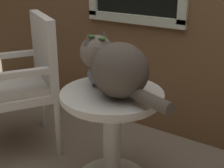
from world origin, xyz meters
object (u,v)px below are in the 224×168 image
at_px(wicker_side_table, 112,121).
at_px(cat, 116,67).
at_px(wicker_chair, 24,77).
at_px(pewter_vase_with_ivy, 98,71).

bearing_deg(wicker_side_table, cat, -20.75).
distance_m(wicker_chair, pewter_vase_with_ivy, 0.69).
relative_size(wicker_chair, cat, 1.45).
bearing_deg(wicker_chair, pewter_vase_with_ivy, 0.46).
distance_m(wicker_side_table, wicker_chair, 0.80).
distance_m(cat, pewter_vase_with_ivy, 0.17).
relative_size(wicker_chair, pewter_vase_with_ivy, 3.16).
height_order(wicker_chair, pewter_vase_with_ivy, wicker_chair).
bearing_deg(pewter_vase_with_ivy, wicker_chair, -179.54).
height_order(cat, pewter_vase_with_ivy, cat).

